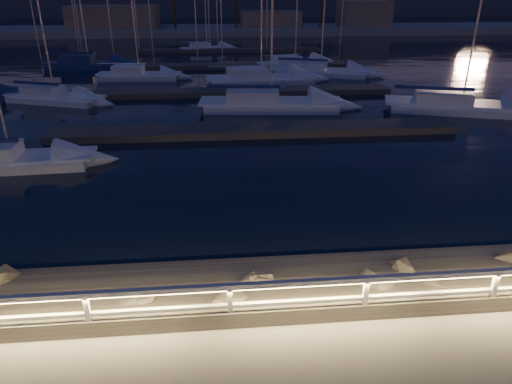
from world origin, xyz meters
The scene contains 16 objects.
ground centered at (0.00, 0.00, 0.00)m, with size 400.00×400.00×0.00m, color gray.
harbor_water centered at (0.00, 31.22, -0.97)m, with size 400.00×440.00×0.60m.
guard_rail centered at (-0.07, 0.00, 0.77)m, with size 44.11×0.12×1.06m.
riprap centered at (-4.05, 1.76, -0.27)m, with size 36.18×2.57×1.29m.
floating_docks centered at (0.00, 32.50, -0.40)m, with size 22.00×36.00×0.40m.
far_shore centered at (-0.12, 74.05, 0.29)m, with size 160.00×14.00×5.20m.
sailboat_b centered at (-11.43, 11.99, -0.19)m, with size 7.18×2.54×12.03m.
sailboat_c centered at (1.27, 21.33, -0.13)m, with size 9.47×3.67×15.68m.
sailboat_e centered at (-8.70, 32.74, -0.16)m, with size 7.25×2.66×12.16m.
sailboat_f centered at (-13.34, 24.75, -0.19)m, with size 7.26×4.37×12.00m.
sailboat_g centered at (1.54, 30.03, -0.14)m, with size 9.31×3.58×15.43m.
sailboat_h centered at (13.41, 19.70, -0.15)m, with size 9.82×5.56×16.04m.
sailboat_j centered at (-14.45, 39.04, -0.14)m, with size 8.53×2.93×14.32m.
sailboat_k centered at (5.85, 38.23, -0.19)m, with size 7.86×4.22×12.86m.
sailboat_l centered at (7.33, 33.47, -0.17)m, with size 9.00×5.32×14.74m.
sailboat_n centered at (-2.96, 51.18, -0.21)m, with size 6.74×3.67×11.07m.
Camera 1 is at (-2.18, -7.99, 6.82)m, focal length 32.00 mm.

